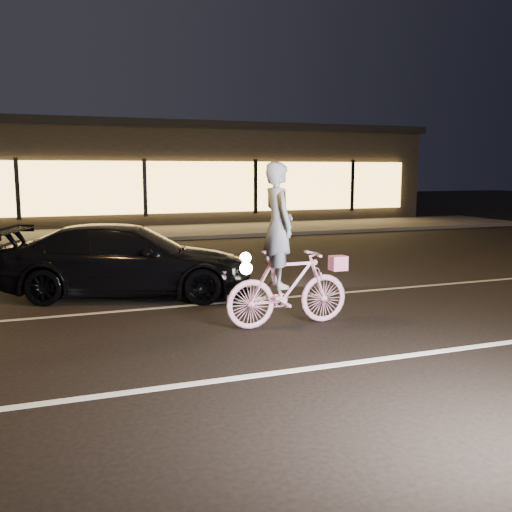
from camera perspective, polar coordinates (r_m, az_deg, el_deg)
name	(u,v)px	position (r m, az deg, el deg)	size (l,w,h in m)	color
ground	(318,328)	(8.33, 6.17, -7.19)	(90.00, 90.00, 0.00)	black
lane_stripe_near	(373,360)	(7.08, 11.66, -10.16)	(60.00, 0.12, 0.01)	silver
lane_stripe_far	(267,299)	(10.10, 1.11, -4.31)	(60.00, 0.10, 0.01)	gray
sidewalk	(155,233)	(20.61, -10.11, 2.32)	(30.00, 4.00, 0.12)	#383533
storefront	(129,173)	(26.38, -12.56, 8.13)	(25.40, 8.42, 4.20)	black
cyclist	(285,269)	(8.23, 2.97, -1.32)	(1.89, 0.65, 2.38)	#F05091
sedan	(128,260)	(10.54, -12.64, -0.43)	(4.80, 3.14, 1.29)	black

